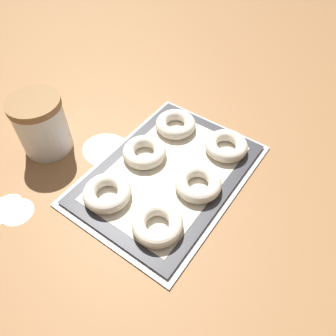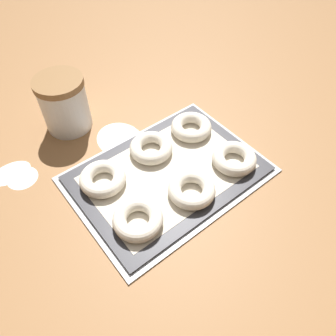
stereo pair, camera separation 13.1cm
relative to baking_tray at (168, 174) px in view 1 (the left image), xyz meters
name	(u,v)px [view 1 (the left image)]	position (x,y,z in m)	size (l,w,h in m)	color
ground_plane	(168,179)	(-0.01, -0.01, 0.00)	(2.80, 2.80, 0.00)	olive
baking_tray	(168,174)	(0.00, 0.00, 0.00)	(0.43, 0.31, 0.01)	#B2B5BA
baking_mat	(168,173)	(0.00, 0.00, 0.01)	(0.40, 0.29, 0.00)	#333338
bagel_front_left	(157,224)	(-0.13, -0.07, 0.02)	(0.10, 0.10, 0.03)	silver
bagel_front_center	(198,184)	(0.00, -0.08, 0.02)	(0.10, 0.10, 0.03)	silver
bagel_front_right	(226,146)	(0.14, -0.07, 0.02)	(0.10, 0.10, 0.03)	silver
bagel_back_left	(107,193)	(-0.13, 0.06, 0.02)	(0.10, 0.10, 0.03)	silver
bagel_back_center	(144,152)	(0.01, 0.07, 0.02)	(0.10, 0.10, 0.03)	silver
bagel_back_right	(176,124)	(0.13, 0.07, 0.02)	(0.10, 0.10, 0.03)	silver
flour_canister	(41,125)	(-0.09, 0.29, 0.07)	(0.12, 0.12, 0.14)	white
flour_patch_near	(107,150)	(-0.02, 0.17, 0.00)	(0.11, 0.13, 0.00)	white
flour_patch_far	(1,210)	(-0.28, 0.23, 0.00)	(0.09, 0.06, 0.00)	white
flour_patch_side	(17,212)	(-0.27, 0.20, 0.00)	(0.07, 0.07, 0.00)	white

